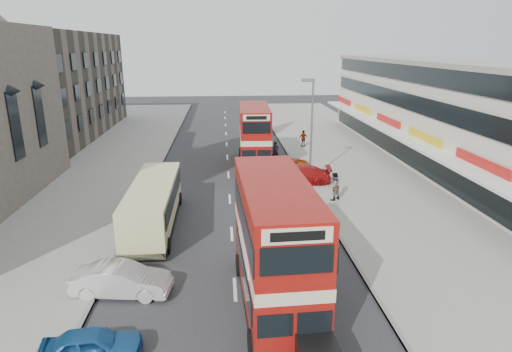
# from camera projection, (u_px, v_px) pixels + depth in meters

# --- Properties ---
(ground) EXTENTS (160.00, 160.00, 0.00)m
(ground) POSITION_uv_depth(u_px,v_px,m) (237.00, 316.00, 17.54)
(ground) COLOR #28282B
(ground) RESTS_ON ground
(road_surface) EXTENTS (12.00, 90.00, 0.01)m
(road_surface) POSITION_uv_depth(u_px,v_px,m) (228.00, 175.00, 36.62)
(road_surface) COLOR #28282B
(road_surface) RESTS_ON ground
(pavement_right) EXTENTS (12.00, 90.00, 0.15)m
(pavement_right) POSITION_uv_depth(u_px,v_px,m) (366.00, 171.00, 37.49)
(pavement_right) COLOR gray
(pavement_right) RESTS_ON ground
(pavement_left) EXTENTS (12.00, 90.00, 0.15)m
(pavement_left) POSITION_uv_depth(u_px,v_px,m) (83.00, 177.00, 35.71)
(pavement_left) COLOR gray
(pavement_left) RESTS_ON ground
(kerb_left) EXTENTS (0.20, 90.00, 0.16)m
(kerb_left) POSITION_uv_depth(u_px,v_px,m) (156.00, 176.00, 36.15)
(kerb_left) COLOR gray
(kerb_left) RESTS_ON ground
(kerb_right) EXTENTS (0.20, 90.00, 0.16)m
(kerb_right) POSITION_uv_depth(u_px,v_px,m) (299.00, 173.00, 37.05)
(kerb_right) COLOR gray
(kerb_right) RESTS_ON ground
(brick_terrace) EXTENTS (14.00, 28.00, 12.00)m
(brick_terrace) POSITION_uv_depth(u_px,v_px,m) (37.00, 86.00, 50.42)
(brick_terrace) COLOR #66594C
(brick_terrace) RESTS_ON ground
(commercial_row) EXTENTS (9.90, 46.20, 9.30)m
(commercial_row) POSITION_uv_depth(u_px,v_px,m) (450.00, 113.00, 38.65)
(commercial_row) COLOR beige
(commercial_row) RESTS_ON ground
(street_lamp) EXTENTS (1.00, 0.20, 8.12)m
(street_lamp) POSITION_uv_depth(u_px,v_px,m) (311.00, 122.00, 33.81)
(street_lamp) COLOR slate
(street_lamp) RESTS_ON ground
(bus_main) EXTENTS (2.96, 9.59, 5.26)m
(bus_main) POSITION_uv_depth(u_px,v_px,m) (275.00, 246.00, 17.48)
(bus_main) COLOR black
(bus_main) RESTS_ON ground
(bus_second) EXTENTS (2.85, 9.48, 5.18)m
(bus_second) POSITION_uv_depth(u_px,v_px,m) (255.00, 136.00, 38.96)
(bus_second) COLOR black
(bus_second) RESTS_ON ground
(coach) EXTENTS (2.56, 9.63, 2.55)m
(coach) POSITION_uv_depth(u_px,v_px,m) (154.00, 203.00, 25.78)
(coach) COLOR black
(coach) RESTS_ON ground
(car_left_near) EXTENTS (3.56, 1.76, 1.17)m
(car_left_near) POSITION_uv_depth(u_px,v_px,m) (92.00, 345.00, 14.95)
(car_left_near) COLOR #1A5190
(car_left_near) RESTS_ON ground
(car_left_front) EXTENTS (4.42, 2.01, 1.41)m
(car_left_front) POSITION_uv_depth(u_px,v_px,m) (122.00, 280.00, 18.88)
(car_left_front) COLOR beige
(car_left_front) RESTS_ON ground
(car_right_a) EXTENTS (5.18, 2.53, 1.45)m
(car_right_a) POSITION_uv_depth(u_px,v_px,m) (299.00, 175.00, 34.02)
(car_right_a) COLOR #A31011
(car_right_a) RESTS_ON ground
(car_right_b) EXTENTS (4.14, 2.12, 1.12)m
(car_right_b) POSITION_uv_depth(u_px,v_px,m) (286.00, 165.00, 37.58)
(car_right_b) COLOR #B34711
(car_right_b) RESTS_ON ground
(pedestrian_near) EXTENTS (0.89, 0.81, 2.01)m
(pedestrian_near) POSITION_uv_depth(u_px,v_px,m) (334.00, 186.00, 30.01)
(pedestrian_near) COLOR gray
(pedestrian_near) RESTS_ON pavement_right
(pedestrian_far) EXTENTS (1.11, 0.71, 1.75)m
(pedestrian_far) POSITION_uv_depth(u_px,v_px,m) (303.00, 138.00, 46.03)
(pedestrian_far) COLOR gray
(pedestrian_far) RESTS_ON pavement_right
(cyclist) EXTENTS (0.76, 1.99, 2.21)m
(cyclist) POSITION_uv_depth(u_px,v_px,m) (275.00, 157.00, 39.39)
(cyclist) COLOR gray
(cyclist) RESTS_ON ground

